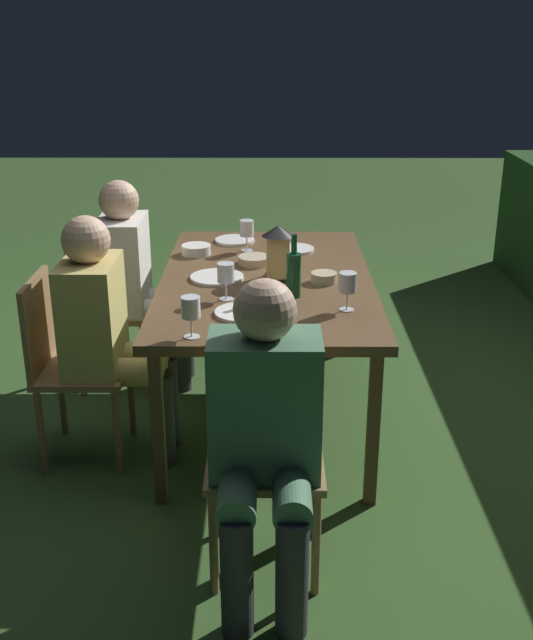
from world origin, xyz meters
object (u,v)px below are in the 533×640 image
object	(u,v)px
chair_side_left_b	(67,359)
green_bottle_on_table	(294,274)
wine_glass_a	(250,308)
person_in_mustard	(108,328)
wine_glass_c	(247,230)
bowl_bread	(324,277)
person_in_green	(265,430)
dining_table	(266,287)
bowl_salad	(196,249)
plate_d	(243,313)
plate_a	(217,277)
bowl_olives	(254,260)
person_in_cream	(136,275)
plate_b	(294,249)
wine_glass_e	(348,284)
chair_side_left_a	(102,301)
lantern_centerpiece	(278,250)
wine_glass_b	(226,275)
chair_head_far	(265,440)
wine_glass_d	(191,309)
plate_c	(235,240)

from	to	relation	value
chair_side_left_b	green_bottle_on_table	distance (m)	1.10
chair_side_left_b	wine_glass_a	xyz separation A→B (m)	(0.37, 0.84, 0.38)
person_in_mustard	wine_glass_c	world-z (taller)	person_in_mustard
bowl_bread	person_in_green	bearing A→B (deg)	-12.63
dining_table	bowl_salad	size ratio (longest dim) A/B	11.10
wine_glass_c	plate_d	size ratio (longest dim) A/B	0.70
plate_a	bowl_salad	world-z (taller)	bowl_salad
person_in_green	bowl_olives	bearing A→B (deg)	-177.58
plate_d	bowl_olives	xyz separation A→B (m)	(-0.72, 0.03, 0.01)
person_in_cream	bowl_olives	xyz separation A→B (m)	(0.18, 0.64, 0.14)
person_in_green	wine_glass_a	distance (m)	0.60
plate_b	wine_glass_e	bearing A→B (deg)	12.17
chair_side_left_a	lantern_centerpiece	world-z (taller)	lantern_centerpiece
green_bottle_on_table	person_in_mustard	bearing A→B (deg)	-82.92
wine_glass_b	bowl_olives	size ratio (longest dim) A/B	1.02
chair_head_far	bowl_salad	distance (m)	1.57
plate_a	chair_side_left_a	bearing A→B (deg)	-122.26
person_in_green	plate_a	bearing A→B (deg)	-169.32
chair_side_left_b	wine_glass_b	size ratio (longest dim) A/B	5.15
wine_glass_b	wine_glass_e	size ratio (longest dim) A/B	1.00
wine_glass_d	chair_side_left_b	bearing A→B (deg)	-121.88
wine_glass_b	bowl_salad	bearing A→B (deg)	-164.47
person_in_cream	wine_glass_e	world-z (taller)	person_in_cream
person_in_mustard	bowl_bread	size ratio (longest dim) A/B	9.27
green_bottle_on_table	wine_glass_c	world-z (taller)	green_bottle_on_table
plate_b	bowl_bread	bearing A→B (deg)	12.90
person_in_mustard	plate_c	distance (m)	1.16
bowl_olives	bowl_salad	distance (m)	0.36
lantern_centerpiece	wine_glass_a	world-z (taller)	lantern_centerpiece
chair_side_left_a	plate_c	world-z (taller)	chair_side_left_a
wine_glass_d	bowl_olives	world-z (taller)	wine_glass_d
dining_table	bowl_salad	xyz separation A→B (m)	(-0.39, -0.38, 0.08)
plate_c	bowl_olives	xyz separation A→B (m)	(0.43, 0.12, 0.01)
chair_head_far	lantern_centerpiece	xyz separation A→B (m)	(-1.08, 0.05, 0.41)
chair_side_left_a	wine_glass_c	world-z (taller)	wine_glass_c
green_bottle_on_table	wine_glass_a	size ratio (longest dim) A/B	1.72
chair_side_left_a	green_bottle_on_table	distance (m)	1.28
wine_glass_d	chair_head_far	bearing A→B (deg)	40.59
person_in_mustard	bowl_olives	distance (m)	0.89
chair_side_left_b	plate_b	world-z (taller)	chair_side_left_b
bowl_olives	bowl_bread	xyz separation A→B (m)	(0.29, 0.34, 0.00)
wine_glass_b	chair_side_left_a	bearing A→B (deg)	-134.53
chair_side_left_a	plate_c	bearing A→B (deg)	109.37
person_in_mustard	wine_glass_a	bearing A→B (deg)	60.45
person_in_mustard	plate_c	size ratio (longest dim) A/B	5.17
chair_side_left_b	plate_c	world-z (taller)	chair_side_left_b
dining_table	chair_head_far	xyz separation A→B (m)	(1.11, 0.00, -0.21)
chair_side_left_a	chair_side_left_b	distance (m)	0.77
wine_glass_b	green_bottle_on_table	bearing A→B (deg)	97.89
wine_glass_d	person_in_cream	bearing A→B (deg)	-160.19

